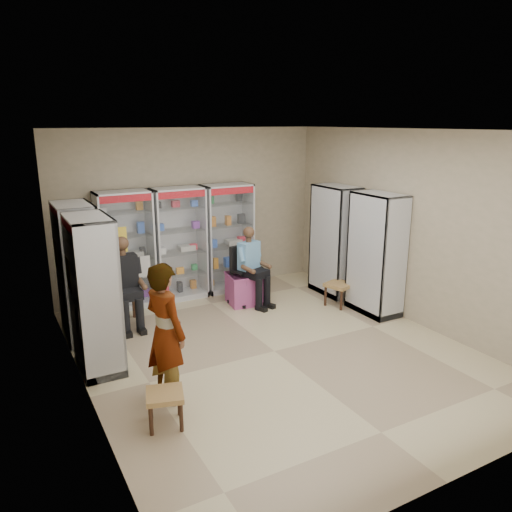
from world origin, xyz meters
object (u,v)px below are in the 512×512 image
cabinet_back_left (126,250)px  cabinet_right_far (335,241)px  office_chair (247,275)px  wooden_chair (124,295)px  standing_man (166,333)px  seated_shopkeeper (248,268)px  cabinet_right_near (376,254)px  cabinet_back_right (227,238)px  woven_stool_a (339,294)px  cabinet_back_mid (179,244)px  pink_trunk (245,289)px  cabinet_left_far (78,272)px  cabinet_left_near (94,295)px  woven_stool_b (165,409)px

cabinet_back_left → cabinet_right_far: 3.71m
cabinet_back_left → office_chair: bearing=-24.0°
wooden_chair → standing_man: (-0.15, -2.45, 0.35)m
cabinet_right_far → seated_shopkeeper: cabinet_right_far is taller
standing_man → cabinet_right_near: bearing=-94.4°
cabinet_back_right → wooden_chair: cabinet_back_right is taller
cabinet_back_left → woven_stool_a: cabinet_back_left is taller
cabinet_back_mid → cabinet_back_right: 0.95m
standing_man → office_chair: bearing=-61.9°
cabinet_right_far → standing_man: cabinet_right_far is taller
pink_trunk → standing_man: standing_man is taller
cabinet_back_right → pink_trunk: (-0.08, -0.84, -0.73)m
cabinet_left_far → cabinet_left_near: bearing=-0.0°
wooden_chair → standing_man: size_ratio=0.58×
cabinet_back_mid → cabinet_left_near: same height
cabinet_back_left → pink_trunk: cabinet_back_left is taller
office_chair → woven_stool_a: bearing=-51.8°
cabinet_back_left → pink_trunk: 2.13m
cabinet_left_far → woven_stool_a: size_ratio=4.91×
cabinet_back_right → woven_stool_a: 2.30m
seated_shopkeeper → pink_trunk: seated_shopkeeper is taller
cabinet_right_near → cabinet_left_far: size_ratio=1.00×
cabinet_right_far → office_chair: bearing=79.8°
seated_shopkeeper → pink_trunk: (-0.05, 0.04, -0.38)m
office_chair → cabinet_left_far: bearing=164.2°
cabinet_back_left → pink_trunk: bearing=-24.8°
cabinet_back_left → seated_shopkeeper: cabinet_back_left is taller
cabinet_back_mid → seated_shopkeeper: cabinet_back_mid is taller
office_chair → seated_shopkeeper: size_ratio=0.79×
cabinet_back_right → woven_stool_a: bearing=-53.0°
office_chair → seated_shopkeeper: 0.15m
cabinet_back_right → cabinet_right_far: 1.98m
cabinet_back_mid → pink_trunk: bearing=-44.1°
cabinet_left_far → woven_stool_b: (0.33, -2.75, -0.81)m
office_chair → pink_trunk: bearing=174.0°
cabinet_right_far → cabinet_right_near: 1.10m
cabinet_left_far → cabinet_back_left: bearing=135.0°
cabinet_left_near → woven_stool_b: 1.86m
cabinet_back_mid → woven_stool_a: size_ratio=4.91×
cabinet_right_far → office_chair: (-1.66, 0.30, -0.49)m
cabinet_back_mid → cabinet_back_right: same height
woven_stool_b → standing_man: (0.20, 0.50, 0.63)m
woven_stool_a → woven_stool_b: bearing=-152.8°
cabinet_back_right → cabinet_left_near: size_ratio=1.00×
cabinet_back_left → woven_stool_a: size_ratio=4.91×
seated_shopkeeper → woven_stool_a: 1.64m
cabinet_right_near → office_chair: bearing=49.9°
cabinet_right_near → standing_man: 4.05m
cabinet_back_left → office_chair: cabinet_back_left is taller
cabinet_right_near → cabinet_left_far: (-4.46, 1.30, 0.00)m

